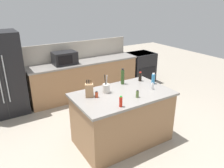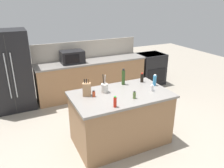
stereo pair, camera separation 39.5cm
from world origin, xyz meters
name	(u,v)px [view 2 (the right image)]	position (x,y,z in m)	size (l,w,h in m)	color
ground_plane	(120,140)	(0.00, 0.00, 0.00)	(14.00, 14.00, 0.00)	gray
back_counter_run	(92,77)	(0.30, 2.20, 0.47)	(2.90, 0.66, 0.94)	#936B47
wall_backsplash	(87,49)	(0.30, 2.52, 1.17)	(2.86, 0.03, 0.46)	#B2A899
kitchen_island	(121,118)	(0.00, 0.00, 0.47)	(1.67, 1.00, 0.94)	#936B47
refrigerator	(10,71)	(-1.64, 2.25, 0.91)	(0.90, 0.75, 1.82)	black
range_oven	(150,69)	(2.17, 2.20, 0.47)	(0.76, 0.65, 0.92)	black
microwave	(72,57)	(-0.20, 2.20, 1.09)	(0.56, 0.39, 0.30)	black
knife_block	(87,89)	(-0.54, 0.17, 1.05)	(0.16, 0.14, 0.29)	#A87C54
utensil_crock	(105,88)	(-0.22, 0.18, 1.02)	(0.12, 0.12, 0.32)	beige
spice_jar_paprika	(94,94)	(-0.46, 0.09, 0.99)	(0.05, 0.05, 0.10)	#B73D1E
spice_jar_oregano	(134,95)	(0.10, -0.26, 1.00)	(0.05, 0.05, 0.12)	#567038
olive_oil_bottle	(123,77)	(0.24, 0.36, 1.08)	(0.06, 0.06, 0.30)	#2D4C1E
salt_shaker	(152,88)	(0.54, -0.12, 0.99)	(0.05, 0.05, 0.12)	silver
soy_sauce_bottle	(142,78)	(0.62, 0.31, 1.03)	(0.06, 0.06, 0.18)	black
hot_sauce_bottle	(115,102)	(-0.31, -0.39, 1.02)	(0.05, 0.05, 0.17)	red
dish_soap_bottle	(155,80)	(0.73, 0.07, 1.04)	(0.06, 0.06, 0.21)	#3384BC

